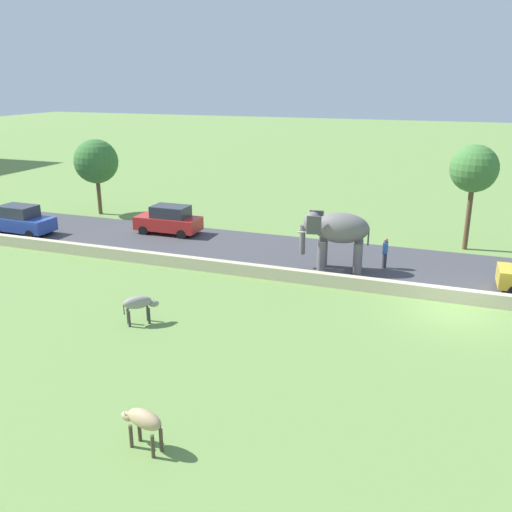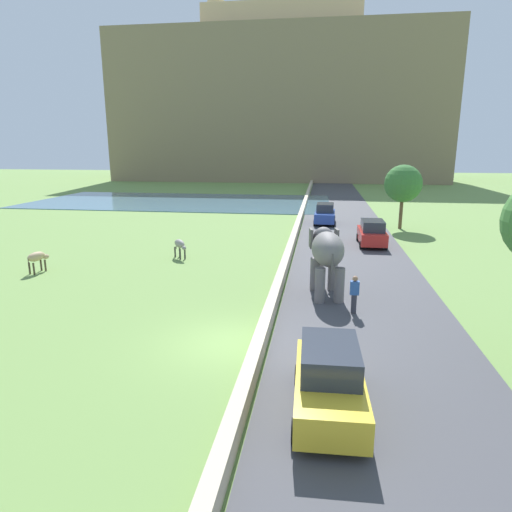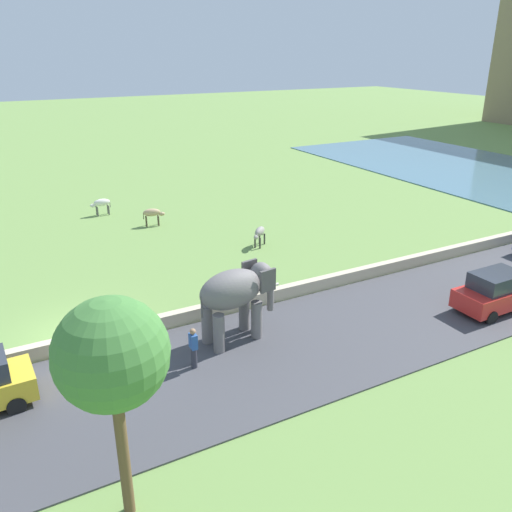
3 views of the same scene
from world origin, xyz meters
name	(u,v)px [view 2 (image 2 of 3)]	position (x,y,z in m)	size (l,w,h in m)	color
ground_plane	(228,343)	(0.00, 0.00, 0.00)	(220.00, 220.00, 0.00)	#6B8E47
road_surface	(346,236)	(5.00, 20.00, 0.03)	(7.00, 120.00, 0.06)	#424247
barrier_wall	(294,236)	(1.20, 18.00, 0.31)	(0.40, 110.00, 0.62)	beige
lake	(182,201)	(-14.00, 39.35, 0.04)	(36.00, 18.00, 0.08)	slate
hill_distant	(281,110)	(-6.00, 83.76, 13.98)	(64.00, 28.00, 27.96)	#897556
fort_on_hill	(281,21)	(-6.21, 83.76, 31.04)	(31.52, 8.00, 7.89)	tan
elephant	(327,252)	(3.39, 5.69, 2.04)	(1.77, 3.56, 2.99)	slate
person_beside_elephant	(354,294)	(4.52, 3.41, 0.87)	(0.36, 0.22, 1.63)	#33333D
car_red	(372,233)	(6.58, 16.77, 0.90)	(1.81, 4.01, 1.80)	red
car_yellow	(329,380)	(3.42, -3.71, 0.90)	(1.89, 4.05, 1.80)	gold
car_blue	(325,214)	(3.43, 25.29, 0.90)	(1.90, 4.05, 1.80)	#2D4CA8
cow_tan	(37,257)	(-12.00, 7.33, 0.84)	(0.68, 1.42, 1.15)	tan
cow_grey	(180,245)	(-5.36, 11.54, 0.84)	(1.17, 1.26, 1.15)	gray
tree_near	(403,184)	(9.62, 23.97, 3.71)	(3.03, 3.03, 5.24)	brown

